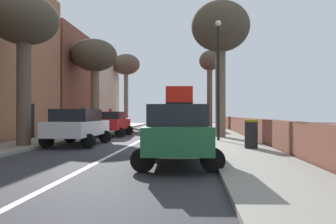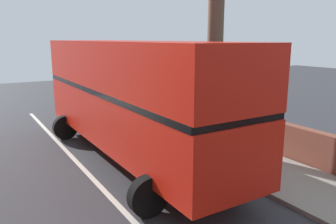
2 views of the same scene
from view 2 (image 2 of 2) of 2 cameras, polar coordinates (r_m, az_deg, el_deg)
The scene contains 1 object.
double_decker_bus at distance 11.32m, azimuth -6.61°, elevation 3.24°, with size 3.59×10.81×4.06m.
Camera 2 is at (-2.97, 7.28, 4.14)m, focal length 35.81 mm.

